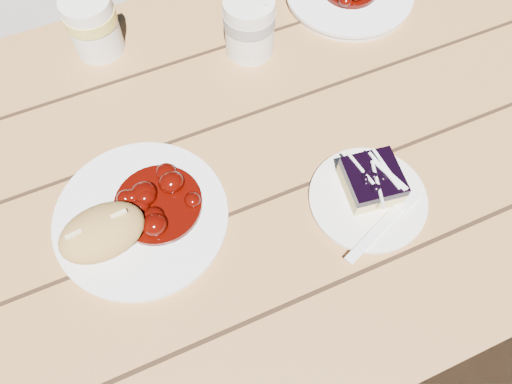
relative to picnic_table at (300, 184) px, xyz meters
name	(u,v)px	position (x,y,z in m)	size (l,w,h in m)	color
ground	(285,280)	(0.00, 0.00, -0.59)	(60.00, 60.00, 0.00)	gray
picnic_table	(300,184)	(0.00, 0.00, 0.00)	(2.00, 1.55, 0.75)	olive
main_plate	(142,218)	(-0.30, -0.04, 0.17)	(0.25, 0.25, 0.02)	white
goulash_stew	(156,199)	(-0.27, -0.03, 0.20)	(0.13, 0.13, 0.04)	#430602
bread_roll	(102,232)	(-0.35, -0.06, 0.21)	(0.12, 0.08, 0.06)	#B78C46
dessert_plate	(368,199)	(0.03, -0.14, 0.17)	(0.17, 0.17, 0.01)	white
blueberry_cake	(372,180)	(0.04, -0.13, 0.19)	(0.09, 0.09, 0.05)	#ECD780
fork_dessert	(375,233)	(0.01, -0.20, 0.17)	(0.03, 0.16, 0.01)	white
coffee_cup	(249,26)	(-0.01, 0.22, 0.22)	(0.09, 0.09, 0.11)	white
second_cup	(93,25)	(-0.26, 0.33, 0.22)	(0.09, 0.09, 0.11)	white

